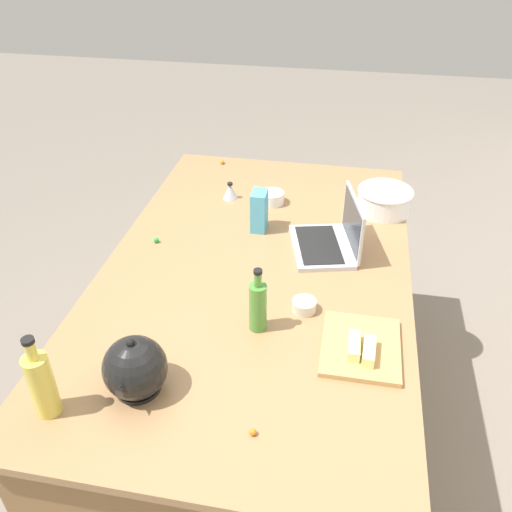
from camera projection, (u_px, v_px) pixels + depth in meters
The scene contains 18 objects.
ground_plane at pixel (256, 423), 2.51m from camera, with size 12.00×12.00×0.00m, color slate.
island_counter at pixel (256, 353), 2.26m from camera, with size 1.89×1.13×0.90m.
laptop at pixel (331, 238), 2.08m from camera, with size 0.35×0.30×0.22m.
mixing_bowl_large at pixel (384, 200), 2.32m from camera, with size 0.24×0.24×0.10m.
bottle_olive at pixel (258, 305), 1.67m from camera, with size 0.06×0.06×0.23m.
bottle_oil at pixel (42, 383), 1.39m from camera, with size 0.07×0.07×0.26m.
kettle at pixel (135, 368), 1.47m from camera, with size 0.21×0.18×0.20m.
cutting_board at pixel (361, 347), 1.64m from camera, with size 0.28×0.24×0.02m, color tan.
butter_stick_left at pixel (354, 346), 1.61m from camera, with size 0.11×0.04×0.04m, color #F4E58C.
butter_stick_right at pixel (369, 351), 1.59m from camera, with size 0.11×0.04×0.04m, color #F4E58C.
ramekin_small at pixel (304, 306), 1.79m from camera, with size 0.08×0.08×0.04m, color beige.
ramekin_medium at pixel (272, 198), 2.39m from camera, with size 0.11×0.11×0.05m, color white.
kitchen_timer at pixel (230, 191), 2.43m from camera, with size 0.07×0.07×0.08m.
candy_bag at pixel (259, 211), 2.18m from camera, with size 0.09×0.06×0.17m, color #4CA5CC.
candy_0 at pixel (156, 240), 2.13m from camera, with size 0.02×0.02×0.02m, color green.
candy_1 at pixel (253, 432), 1.38m from camera, with size 0.02×0.02×0.02m, color orange.
candy_2 at pixel (222, 162), 2.74m from camera, with size 0.02×0.02×0.02m, color orange.
candy_3 at pixel (335, 250), 2.08m from camera, with size 0.02×0.02×0.02m, color orange.
Camera 1 is at (1.60, 0.30, 2.07)m, focal length 37.61 mm.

